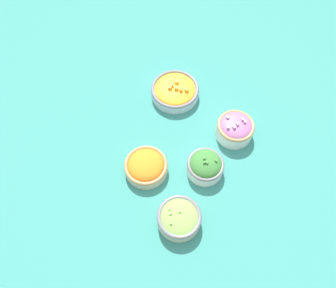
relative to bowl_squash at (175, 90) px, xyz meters
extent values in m
plane|color=#337F75|center=(0.20, 0.09, -0.03)|extent=(3.00, 3.00, 0.00)
cylinder|color=#B2C1CC|center=(0.00, 0.00, -0.01)|extent=(0.17, 0.17, 0.03)
torus|color=slate|center=(0.00, 0.00, 0.01)|extent=(0.17, 0.17, 0.01)
ellipsoid|color=orange|center=(0.00, 0.00, 0.01)|extent=(0.14, 0.14, 0.03)
cube|color=#F4A828|center=(0.01, 0.01, 0.03)|extent=(0.01, 0.01, 0.01)
cube|color=#F4A828|center=(-0.01, 0.04, 0.03)|extent=(0.01, 0.01, 0.01)
cube|color=#F4A828|center=(0.02, -0.01, 0.03)|extent=(0.01, 0.01, 0.01)
cube|color=#F4A828|center=(0.00, -0.01, 0.03)|extent=(0.01, 0.01, 0.01)
cube|color=#F4A828|center=(-0.01, 0.00, 0.03)|extent=(0.01, 0.01, 0.01)
cube|color=#F4A828|center=(0.00, 0.02, 0.03)|extent=(0.01, 0.01, 0.01)
cylinder|color=beige|center=(0.29, 0.07, -0.01)|extent=(0.13, 0.13, 0.03)
torus|color=#997A4C|center=(0.29, 0.07, 0.01)|extent=(0.13, 0.13, 0.01)
ellipsoid|color=orange|center=(0.29, 0.07, 0.01)|extent=(0.11, 0.11, 0.05)
cylinder|color=silver|center=(0.04, 0.25, 0.00)|extent=(0.12, 0.12, 0.05)
torus|color=#997A4C|center=(0.04, 0.25, 0.03)|extent=(0.12, 0.12, 0.01)
ellipsoid|color=#9E5B8E|center=(0.04, 0.25, 0.03)|extent=(0.10, 0.10, 0.03)
cube|color=#C699C1|center=(0.02, 0.27, 0.04)|extent=(0.01, 0.01, 0.01)
cube|color=#C699C1|center=(0.07, 0.23, 0.04)|extent=(0.01, 0.01, 0.01)
cube|color=#C699C1|center=(0.02, 0.26, 0.04)|extent=(0.01, 0.01, 0.01)
cube|color=#C699C1|center=(0.04, 0.25, 0.05)|extent=(0.01, 0.01, 0.01)
cube|color=#C699C1|center=(0.03, 0.21, 0.04)|extent=(0.01, 0.01, 0.01)
cube|color=#C699C1|center=(0.06, 0.25, 0.04)|extent=(0.01, 0.01, 0.01)
cylinder|color=beige|center=(0.38, 0.24, 0.00)|extent=(0.13, 0.13, 0.04)
torus|color=slate|center=(0.38, 0.24, 0.02)|extent=(0.13, 0.13, 0.01)
ellipsoid|color=#7ABC4C|center=(0.38, 0.24, 0.02)|extent=(0.11, 0.11, 0.02)
ellipsoid|color=#99D166|center=(0.39, 0.21, 0.03)|extent=(0.01, 0.01, 0.01)
ellipsoid|color=#99D166|center=(0.37, 0.23, 0.03)|extent=(0.01, 0.01, 0.01)
ellipsoid|color=#99D166|center=(0.41, 0.23, 0.03)|extent=(0.01, 0.01, 0.01)
ellipsoid|color=#99D166|center=(0.38, 0.20, 0.03)|extent=(0.01, 0.01, 0.01)
cylinder|color=silver|center=(0.20, 0.22, 0.00)|extent=(0.11, 0.11, 0.04)
torus|color=slate|center=(0.20, 0.22, 0.02)|extent=(0.11, 0.11, 0.01)
ellipsoid|color=#387533|center=(0.20, 0.22, 0.02)|extent=(0.10, 0.10, 0.05)
ellipsoid|color=#47893D|center=(0.21, 0.23, 0.05)|extent=(0.01, 0.01, 0.01)
ellipsoid|color=#47893D|center=(0.21, 0.22, 0.05)|extent=(0.01, 0.01, 0.01)
ellipsoid|color=#47893D|center=(0.19, 0.25, 0.04)|extent=(0.01, 0.01, 0.01)
ellipsoid|color=#47893D|center=(0.20, 0.22, 0.05)|extent=(0.01, 0.01, 0.01)
camera|label=1|loc=(0.61, 0.34, 0.91)|focal=35.00mm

